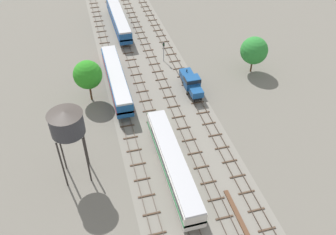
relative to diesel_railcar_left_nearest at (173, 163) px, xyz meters
name	(u,v)px	position (x,y,z in m)	size (l,w,h in m)	color
ground_plane	(147,72)	(2.24, 27.84, -2.60)	(480.00, 480.00, 0.00)	slate
ballast_bed	(147,72)	(2.24, 27.84, -2.59)	(17.42, 176.00, 0.01)	gray
track_far_left	(113,74)	(-4.47, 28.84, -2.46)	(2.40, 126.00, 0.29)	#47382D
track_left	(135,70)	(0.00, 28.84, -2.46)	(2.40, 126.00, 0.29)	#47382D
track_centre_left	(156,67)	(4.47, 28.84, -2.46)	(2.40, 126.00, 0.29)	#47382D
track_centre	(177,64)	(8.94, 28.84, -2.46)	(2.40, 126.00, 0.29)	#47382D
diesel_railcar_left_nearest	(173,163)	(0.00, 0.00, 0.00)	(2.96, 20.50, 3.80)	beige
shunter_loco_centre_near	(191,82)	(8.94, 19.17, -0.59)	(2.74, 8.46, 3.10)	#194C8C
diesel_railcar_far_left_mid	(116,78)	(-4.47, 23.16, 0.00)	(2.96, 20.50, 3.80)	#194C8C
passenger_coach_left_midfar	(118,18)	(0.00, 49.15, 0.02)	(2.96, 22.00, 3.80)	#194C8C
water_tower	(66,123)	(-13.12, 3.76, 7.20)	(4.61, 4.61, 11.71)	#2D2826
signal_post_nearest	(164,49)	(6.71, 31.09, 0.31)	(0.28, 0.47, 4.50)	gray
lineside_tree_0	(88,75)	(-9.47, 21.46, 2.73)	(5.08, 5.08, 7.88)	#4C331E
lineside_tree_1	(254,51)	(22.84, 22.58, 2.19)	(5.40, 5.40, 7.49)	#4C331E
spare_rail_bundle	(241,221)	(6.25, -9.71, -2.48)	(0.60, 10.00, 0.24)	brown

